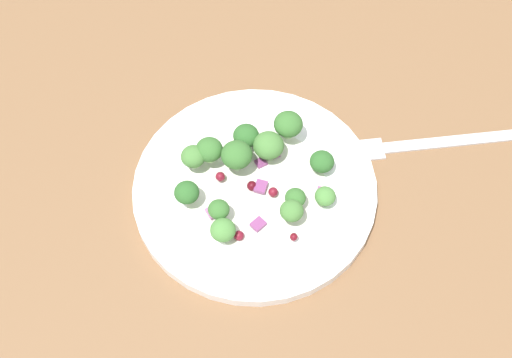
# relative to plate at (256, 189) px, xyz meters

# --- Properties ---
(ground_plane) EXTENTS (1.80, 1.80, 0.02)m
(ground_plane) POSITION_rel_plate_xyz_m (0.00, 0.03, -0.02)
(ground_plane) COLOR brown
(plate) EXTENTS (0.23, 0.23, 0.02)m
(plate) POSITION_rel_plate_xyz_m (0.00, 0.00, 0.00)
(plate) COLOR white
(plate) RESTS_ON ground_plane
(dressing_pool) EXTENTS (0.13, 0.13, 0.00)m
(dressing_pool) POSITION_rel_plate_xyz_m (0.00, 0.00, 0.00)
(dressing_pool) COLOR white
(dressing_pool) RESTS_ON plate
(broccoli_floret_0) EXTENTS (0.03, 0.03, 0.03)m
(broccoli_floret_0) POSITION_rel_plate_xyz_m (0.01, -0.03, 0.02)
(broccoli_floret_0) COLOR #ADD18E
(broccoli_floret_0) RESTS_ON plate
(broccoli_floret_1) EXTENTS (0.02, 0.02, 0.02)m
(broccoli_floret_1) POSITION_rel_plate_xyz_m (-0.03, -0.06, 0.02)
(broccoli_floret_1) COLOR #9EC684
(broccoli_floret_1) RESTS_ON plate
(broccoli_floret_2) EXTENTS (0.02, 0.02, 0.02)m
(broccoli_floret_2) POSITION_rel_plate_xyz_m (-0.01, 0.06, 0.02)
(broccoli_floret_2) COLOR #9EC684
(broccoli_floret_2) RESTS_ON plate
(broccoli_floret_3) EXTENTS (0.02, 0.02, 0.02)m
(broccoli_floret_3) POSITION_rel_plate_xyz_m (0.03, 0.06, 0.02)
(broccoli_floret_3) COLOR #ADD18E
(broccoli_floret_3) RESTS_ON plate
(broccoli_floret_4) EXTENTS (0.02, 0.02, 0.02)m
(broccoli_floret_4) POSITION_rel_plate_xyz_m (-0.05, 0.01, 0.02)
(broccoli_floret_4) COLOR #ADD18E
(broccoli_floret_4) RESTS_ON plate
(broccoli_floret_5) EXTENTS (0.03, 0.03, 0.03)m
(broccoli_floret_5) POSITION_rel_plate_xyz_m (0.04, -0.03, 0.02)
(broccoli_floret_5) COLOR #8EB77A
(broccoli_floret_5) RESTS_ON plate
(broccoli_floret_6) EXTENTS (0.03, 0.03, 0.03)m
(broccoli_floret_6) POSITION_rel_plate_xyz_m (0.03, -0.00, 0.03)
(broccoli_floret_6) COLOR #8EB77A
(broccoli_floret_6) RESTS_ON plate
(broccoli_floret_7) EXTENTS (0.02, 0.02, 0.02)m
(broccoli_floret_7) POSITION_rel_plate_xyz_m (-0.04, -0.01, 0.02)
(broccoli_floret_7) COLOR #ADD18E
(broccoli_floret_7) RESTS_ON plate
(broccoli_floret_8) EXTENTS (0.03, 0.03, 0.03)m
(broccoli_floret_8) POSITION_rel_plate_xyz_m (0.05, 0.01, 0.03)
(broccoli_floret_8) COLOR #ADD18E
(broccoli_floret_8) RESTS_ON plate
(broccoli_floret_9) EXTENTS (0.02, 0.02, 0.02)m
(broccoli_floret_9) POSITION_rel_plate_xyz_m (-0.06, -0.03, 0.02)
(broccoli_floret_9) COLOR #9EC684
(broccoli_floret_9) RESTS_ON plate
(broccoli_floret_10) EXTENTS (0.03, 0.03, 0.03)m
(broccoli_floret_10) POSITION_rel_plate_xyz_m (0.01, -0.06, 0.03)
(broccoli_floret_10) COLOR #9EC684
(broccoli_floret_10) RESTS_ON plate
(broccoli_floret_11) EXTENTS (0.02, 0.02, 0.02)m
(broccoli_floret_11) POSITION_rel_plate_xyz_m (0.06, 0.02, 0.02)
(broccoli_floret_11) COLOR #8EB77A
(broccoli_floret_11) RESTS_ON plate
(broccoli_floret_12) EXTENTS (0.02, 0.02, 0.02)m
(broccoli_floret_12) POSITION_rel_plate_xyz_m (0.01, 0.05, 0.02)
(broccoli_floret_12) COLOR #8EB77A
(broccoli_floret_12) RESTS_ON plate
(cranberry_0) EXTENTS (0.01, 0.01, 0.01)m
(cranberry_0) POSITION_rel_plate_xyz_m (-0.02, -0.00, 0.01)
(cranberry_0) COLOR maroon
(cranberry_0) RESTS_ON plate
(cranberry_1) EXTENTS (0.01, 0.01, 0.01)m
(cranberry_1) POSITION_rel_plate_xyz_m (0.03, 0.02, 0.01)
(cranberry_1) COLOR maroon
(cranberry_1) RESTS_ON plate
(cranberry_2) EXTENTS (0.01, 0.01, 0.01)m
(cranberry_2) POSITION_rel_plate_xyz_m (-0.02, 0.05, 0.01)
(cranberry_2) COLOR maroon
(cranberry_2) RESTS_ON plate
(cranberry_3) EXTENTS (0.01, 0.01, 0.01)m
(cranberry_3) POSITION_rel_plate_xyz_m (-0.05, -0.01, 0.01)
(cranberry_3) COLOR #4C0A14
(cranberry_3) RESTS_ON plate
(cranberry_4) EXTENTS (0.01, 0.01, 0.01)m
(cranberry_4) POSITION_rel_plate_xyz_m (-0.06, 0.02, 0.01)
(cranberry_4) COLOR maroon
(cranberry_4) RESTS_ON plate
(cranberry_5) EXTENTS (0.01, 0.01, 0.01)m
(cranberry_5) POSITION_rel_plate_xyz_m (-0.00, 0.00, 0.01)
(cranberry_5) COLOR #4C0A14
(cranberry_5) RESTS_ON plate
(onion_bit_0) EXTENTS (0.01, 0.01, 0.01)m
(onion_bit_0) POSITION_rel_plate_xyz_m (-0.05, -0.03, 0.01)
(onion_bit_0) COLOR #934C84
(onion_bit_0) RESTS_ON plate
(onion_bit_1) EXTENTS (0.01, 0.01, 0.00)m
(onion_bit_1) POSITION_rel_plate_xyz_m (-0.03, 0.03, 0.01)
(onion_bit_1) COLOR #843D75
(onion_bit_1) RESTS_ON plate
(onion_bit_2) EXTENTS (0.01, 0.01, 0.00)m
(onion_bit_2) POSITION_rel_plate_xyz_m (0.01, 0.05, 0.01)
(onion_bit_2) COLOR #A35B93
(onion_bit_2) RESTS_ON plate
(onion_bit_3) EXTENTS (0.01, 0.01, 0.00)m
(onion_bit_3) POSITION_rel_plate_xyz_m (0.01, -0.02, 0.01)
(onion_bit_3) COLOR #843D75
(onion_bit_3) RESTS_ON plate
(onion_bit_4) EXTENTS (0.01, 0.01, 0.00)m
(onion_bit_4) POSITION_rel_plate_xyz_m (0.01, -0.04, 0.01)
(onion_bit_4) COLOR #843D75
(onion_bit_4) RESTS_ON plate
(onion_bit_5) EXTENTS (0.02, 0.02, 0.00)m
(onion_bit_5) POSITION_rel_plate_xyz_m (-0.01, -0.00, 0.01)
(onion_bit_5) COLOR #843D75
(onion_bit_5) RESTS_ON plate
(fork) EXTENTS (0.14, 0.15, 0.01)m
(fork) POSITION_rel_plate_xyz_m (-0.09, -0.16, -0.01)
(fork) COLOR silver
(fork) RESTS_ON ground_plane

